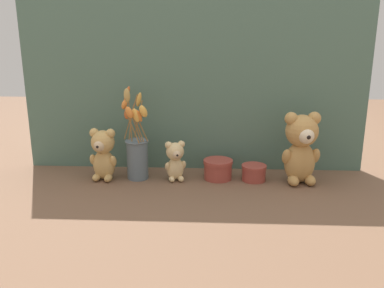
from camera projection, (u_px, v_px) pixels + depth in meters
name	position (u px, v px, depth m)	size (l,w,h in m)	color
ground_plane	(192.00, 182.00, 1.54)	(4.00, 4.00, 0.00)	brown
backdrop_wall	(194.00, 86.00, 1.61)	(1.37, 0.02, 0.68)	#4C6B5B
teddy_bear_large	(301.00, 147.00, 1.49)	(0.15, 0.14, 0.27)	tan
teddy_bear_medium	(103.00, 153.00, 1.54)	(0.11, 0.10, 0.20)	tan
teddy_bear_small	(175.00, 160.00, 1.54)	(0.09, 0.08, 0.15)	#DBBC84
flower_vase	(137.00, 150.00, 1.55)	(0.13, 0.16, 0.35)	slate
decorative_tin_tall	(254.00, 173.00, 1.55)	(0.09, 0.09, 0.06)	#993D33
decorative_tin_short	(218.00, 169.00, 1.56)	(0.11, 0.11, 0.08)	#993D33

